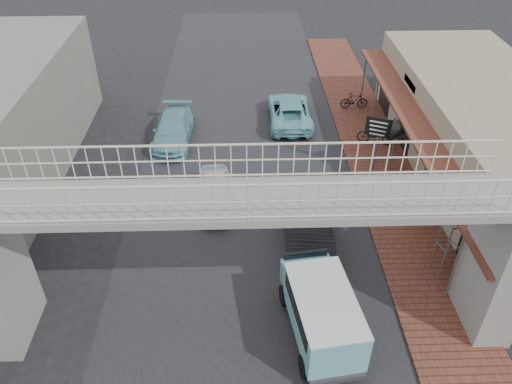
{
  "coord_description": "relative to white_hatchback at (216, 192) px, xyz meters",
  "views": [
    {
      "loc": [
        -0.1,
        -14.7,
        13.31
      ],
      "look_at": [
        0.38,
        0.93,
        1.8
      ],
      "focal_mm": 35.0,
      "sensor_mm": 36.0,
      "label": 1
    }
  ],
  "objects": [
    {
      "name": "ground",
      "position": [
        1.3,
        -2.54,
        -0.63
      ],
      "size": [
        120.0,
        120.0,
        0.0
      ],
      "primitive_type": "plane",
      "color": "black",
      "rests_on": "ground"
    },
    {
      "name": "motorcycle_far",
      "position": [
        7.65,
        8.74,
        -0.06
      ],
      "size": [
        1.58,
        0.46,
        0.95
      ],
      "primitive_type": "imported",
      "rotation": [
        0.0,
        0.0,
        1.56
      ],
      "color": "black",
      "rests_on": "sidewalk"
    },
    {
      "name": "angkot_van",
      "position": [
        3.54,
        -7.04,
        0.64
      ],
      "size": [
        2.35,
        4.28,
        2.0
      ],
      "rotation": [
        0.0,
        0.0,
        0.14
      ],
      "color": "black",
      "rests_on": "ground"
    },
    {
      "name": "footbridge",
      "position": [
        1.3,
        -6.54,
        2.55
      ],
      "size": [
        16.4,
        2.4,
        6.34
      ],
      "color": "gray",
      "rests_on": "ground"
    },
    {
      "name": "motorcycle_near",
      "position": [
        8.02,
        4.74,
        -0.03
      ],
      "size": [
        2.03,
        1.18,
        1.01
      ],
      "primitive_type": "imported",
      "rotation": [
        0.0,
        0.0,
        1.28
      ],
      "color": "black",
      "rests_on": "sidewalk"
    },
    {
      "name": "shophouse_row",
      "position": [
        12.27,
        1.46,
        1.38
      ],
      "size": [
        7.2,
        18.0,
        4.0
      ],
      "color": "gray",
      "rests_on": "ground"
    },
    {
      "name": "dark_sedan",
      "position": [
        3.66,
        -2.07,
        0.18
      ],
      "size": [
        1.73,
        4.94,
        1.62
      ],
      "primitive_type": "imported",
      "rotation": [
        0.0,
        0.0,
        -0.0
      ],
      "color": "black",
      "rests_on": "ground"
    },
    {
      "name": "white_hatchback",
      "position": [
        0.0,
        0.0,
        0.0
      ],
      "size": [
        1.8,
        3.82,
        1.26
      ],
      "primitive_type": "imported",
      "rotation": [
        0.0,
        0.0,
        0.09
      ],
      "color": "silver",
      "rests_on": "ground"
    },
    {
      "name": "angkot_curb",
      "position": [
        3.8,
        7.38,
        0.04
      ],
      "size": [
        2.25,
        4.86,
        1.35
      ],
      "primitive_type": "imported",
      "rotation": [
        0.0,
        0.0,
        3.14
      ],
      "color": "#76C1CC",
      "rests_on": "ground"
    },
    {
      "name": "building_far_left",
      "position": [
        -9.7,
        3.46,
        1.87
      ],
      "size": [
        5.0,
        14.0,
        5.0
      ],
      "primitive_type": "cube",
      "color": "gray",
      "rests_on": "ground"
    },
    {
      "name": "street_clock",
      "position": [
        8.37,
        -4.42,
        2.04
      ],
      "size": [
        0.8,
        0.74,
        3.1
      ],
      "rotation": [
        0.0,
        0.0,
        0.31
      ],
      "color": "#59595B",
      "rests_on": "sidewalk"
    },
    {
      "name": "angkot_far",
      "position": [
        -2.4,
        5.48,
        0.03
      ],
      "size": [
        1.98,
        4.62,
        1.33
      ],
      "primitive_type": "imported",
      "rotation": [
        0.0,
        0.0,
        -0.03
      ],
      "color": "#6AABB8",
      "rests_on": "ground"
    },
    {
      "name": "sidewalk",
      "position": [
        7.8,
        0.46,
        -0.58
      ],
      "size": [
        3.0,
        40.0,
        0.1
      ],
      "primitive_type": "cube",
      "color": "brown",
      "rests_on": "ground"
    },
    {
      "name": "road_strip",
      "position": [
        1.3,
        -2.54,
        -0.63
      ],
      "size": [
        10.0,
        60.0,
        0.01
      ],
      "primitive_type": "cube",
      "color": "black",
      "rests_on": "ground"
    },
    {
      "name": "arrow_sign",
      "position": [
        7.91,
        1.61,
        1.95
      ],
      "size": [
        1.85,
        1.26,
        3.08
      ],
      "rotation": [
        0.0,
        0.0,
        -0.41
      ],
      "color": "#59595B",
      "rests_on": "sidewalk"
    }
  ]
}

